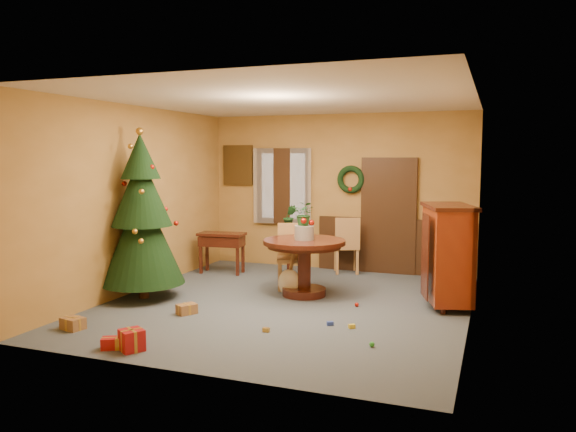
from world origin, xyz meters
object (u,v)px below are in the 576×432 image
at_px(dining_table, 304,256).
at_px(chair_near, 291,254).
at_px(writing_desk, 222,243).
at_px(christmas_tree, 142,218).
at_px(sideboard, 447,252).

xyz_separation_m(dining_table, chair_near, (-0.36, 0.40, -0.04)).
height_order(dining_table, writing_desk, dining_table).
bearing_deg(writing_desk, christmas_tree, -97.62).
bearing_deg(chair_near, christmas_tree, -143.17).
height_order(chair_near, sideboard, sideboard).
distance_m(dining_table, chair_near, 0.54).
bearing_deg(chair_near, sideboard, -6.33).
relative_size(dining_table, writing_desk, 1.44).
xyz_separation_m(chair_near, writing_desk, (-1.58, 0.64, 0.00)).
distance_m(christmas_tree, writing_desk, 2.15).
xyz_separation_m(christmas_tree, sideboard, (4.30, 1.12, -0.43)).
relative_size(writing_desk, sideboard, 0.60).
height_order(chair_near, writing_desk, chair_near).
distance_m(dining_table, christmas_tree, 2.49).
height_order(dining_table, christmas_tree, christmas_tree).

